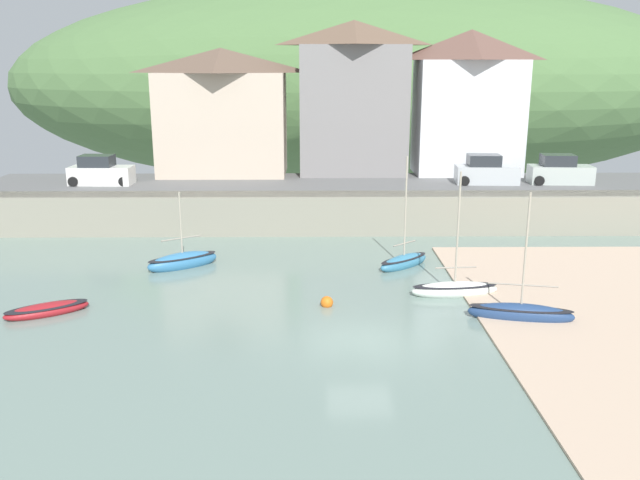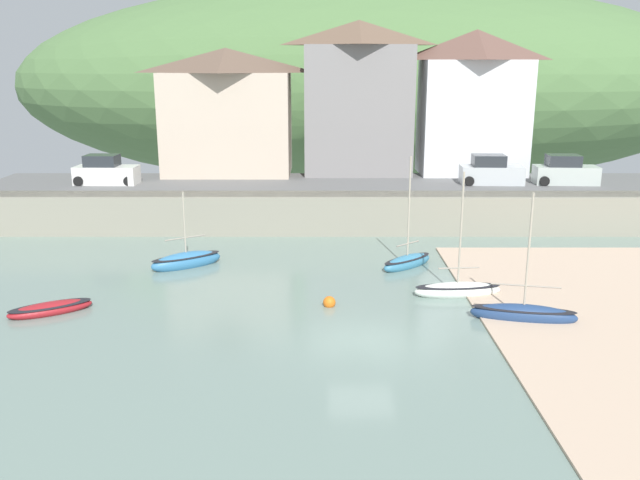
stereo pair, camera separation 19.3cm
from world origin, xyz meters
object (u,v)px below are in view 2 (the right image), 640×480
(sailboat_nearest_shore, at_px, (454,289))
(parked_car_near_slipway, at_px, (102,172))
(waterfront_building_centre, at_px, (355,98))
(rowboat_small_beached, at_px, (520,313))
(waterfront_building_left, at_px, (224,111))
(fishing_boat_green, at_px, (404,261))
(waterfront_building_right, at_px, (470,102))
(mooring_buoy, at_px, (326,302))
(sailboat_tall_mast, at_px, (47,309))
(parked_car_by_wall, at_px, (487,172))
(parked_car_end_of_row, at_px, (561,172))
(sailboat_white_hull, at_px, (183,261))

(sailboat_nearest_shore, bearing_deg, parked_car_near_slipway, 137.82)
(waterfront_building_centre, height_order, rowboat_small_beached, waterfront_building_centre)
(waterfront_building_centre, relative_size, rowboat_small_beached, 1.94)
(waterfront_building_left, bearing_deg, sailboat_nearest_shore, -57.12)
(waterfront_building_centre, bearing_deg, waterfront_building_left, 180.00)
(rowboat_small_beached, bearing_deg, fishing_boat_green, 128.76)
(waterfront_building_right, distance_m, mooring_buoy, 24.95)
(rowboat_small_beached, xyz_separation_m, mooring_buoy, (-7.90, 1.72, -0.14))
(waterfront_building_centre, bearing_deg, waterfront_building_right, -0.00)
(rowboat_small_beached, distance_m, sailboat_nearest_shore, 3.72)
(waterfront_building_left, distance_m, parked_car_near_slipway, 9.61)
(sailboat_tall_mast, xyz_separation_m, sailboat_nearest_shore, (17.62, 2.21, 0.09))
(waterfront_building_right, height_order, rowboat_small_beached, waterfront_building_right)
(parked_car_by_wall, bearing_deg, parked_car_end_of_row, 2.71)
(rowboat_small_beached, distance_m, parked_car_near_slipway, 29.40)
(rowboat_small_beached, height_order, sailboat_nearest_shore, sailboat_nearest_shore)
(parked_car_near_slipway, bearing_deg, parked_car_end_of_row, 2.09)
(waterfront_building_left, bearing_deg, waterfront_building_centre, -0.00)
(waterfront_building_centre, xyz_separation_m, sailboat_tall_mast, (-14.10, -22.17, -7.66))
(rowboat_small_beached, bearing_deg, waterfront_building_left, 134.80)
(sailboat_tall_mast, distance_m, sailboat_nearest_shore, 17.76)
(parked_car_by_wall, distance_m, parked_car_end_of_row, 4.96)
(waterfront_building_centre, bearing_deg, sailboat_white_hull, -121.87)
(waterfront_building_right, distance_m, sailboat_tall_mast, 32.34)
(waterfront_building_centre, bearing_deg, fishing_boat_green, -83.48)
(sailboat_tall_mast, distance_m, rowboat_small_beached, 19.70)
(waterfront_building_centre, distance_m, sailboat_nearest_shore, 21.63)
(rowboat_small_beached, distance_m, mooring_buoy, 8.09)
(waterfront_building_right, bearing_deg, mooring_buoy, -116.40)
(waterfront_building_right, relative_size, mooring_buoy, 18.38)
(waterfront_building_centre, xyz_separation_m, mooring_buoy, (-2.32, -21.34, -7.68))
(waterfront_building_centre, height_order, waterfront_building_right, waterfront_building_centre)
(rowboat_small_beached, bearing_deg, waterfront_building_centre, 115.42)
(waterfront_building_centre, xyz_separation_m, sailboat_white_hull, (-9.65, -15.53, -7.53))
(waterfront_building_left, bearing_deg, sailboat_white_hull, -90.99)
(waterfront_building_centre, distance_m, parked_car_end_of_row, 15.10)
(sailboat_white_hull, height_order, mooring_buoy, sailboat_white_hull)
(rowboat_small_beached, height_order, mooring_buoy, rowboat_small_beached)
(sailboat_nearest_shore, relative_size, parked_car_by_wall, 1.40)
(sailboat_nearest_shore, xyz_separation_m, mooring_buoy, (-5.84, -1.39, -0.12))
(sailboat_nearest_shore, xyz_separation_m, parked_car_near_slipway, (-20.55, 15.46, 2.92))
(sailboat_white_hull, bearing_deg, sailboat_nearest_shore, -52.15)
(mooring_buoy, bearing_deg, rowboat_small_beached, -12.26)
(fishing_boat_green, bearing_deg, parked_car_by_wall, 16.91)
(fishing_boat_green, bearing_deg, waterfront_building_left, 84.43)
(waterfront_building_centre, height_order, mooring_buoy, waterfront_building_centre)
(sailboat_tall_mast, height_order, rowboat_small_beached, rowboat_small_beached)
(waterfront_building_right, xyz_separation_m, sailboat_tall_mast, (-22.37, -22.17, -7.36))
(waterfront_building_centre, relative_size, waterfront_building_right, 1.06)
(sailboat_white_hull, bearing_deg, waterfront_building_right, 7.35)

